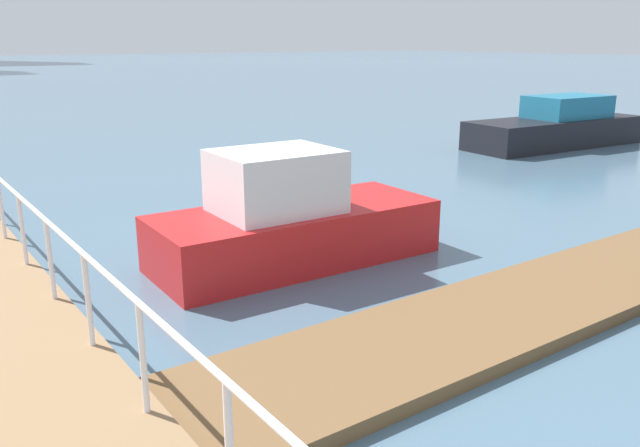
{
  "coord_description": "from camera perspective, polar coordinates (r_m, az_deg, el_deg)",
  "views": [
    {
      "loc": [
        -4.85,
        1.6,
        3.61
      ],
      "look_at": [
        0.32,
        8.89,
        1.07
      ],
      "focal_mm": 36.39,
      "sensor_mm": 36.0,
      "label": 1
    }
  ],
  "objects": [
    {
      "name": "ground_plane",
      "position": [
        19.37,
        -20.26,
        4.16
      ],
      "size": [
        300.0,
        300.0,
        0.0
      ],
      "primitive_type": "plane",
      "color": "slate"
    },
    {
      "name": "floating_dock",
      "position": [
        10.99,
        23.95,
        -4.24
      ],
      "size": [
        15.44,
        2.0,
        0.18
      ],
      "primitive_type": "cube",
      "color": "brown",
      "rests_on": "ground_plane"
    },
    {
      "name": "boardwalk_railing",
      "position": [
        6.57,
        -17.99,
        -6.13
      ],
      "size": [
        0.06,
        24.29,
        1.08
      ],
      "color": "white",
      "rests_on": "boardwalk"
    },
    {
      "name": "moored_boat_0",
      "position": [
        10.76,
        -2.6,
        0.2
      ],
      "size": [
        4.84,
        2.05,
        1.92
      ],
      "color": "red",
      "rests_on": "ground_plane"
    },
    {
      "name": "moored_boat_2",
      "position": [
        24.31,
        20.1,
        7.98
      ],
      "size": [
        6.94,
        2.68,
        1.73
      ],
      "color": "black",
      "rests_on": "ground_plane"
    }
  ]
}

